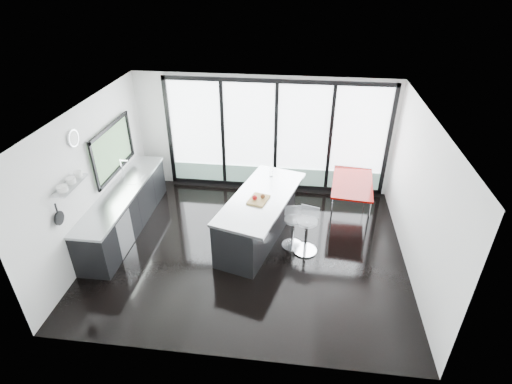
# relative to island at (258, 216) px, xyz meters

# --- Properties ---
(floor) EXTENTS (6.00, 5.00, 0.00)m
(floor) POSITION_rel_island_xyz_m (-0.12, -0.41, -0.51)
(floor) COLOR black
(floor) RESTS_ON ground
(ceiling) EXTENTS (6.00, 5.00, 0.00)m
(ceiling) POSITION_rel_island_xyz_m (-0.12, -0.41, 2.29)
(ceiling) COLOR white
(ceiling) RESTS_ON wall_back
(wall_back) EXTENTS (6.00, 0.09, 2.80)m
(wall_back) POSITION_rel_island_xyz_m (0.15, 2.06, 0.76)
(wall_back) COLOR silver
(wall_back) RESTS_ON ground
(wall_front) EXTENTS (6.00, 0.00, 2.80)m
(wall_front) POSITION_rel_island_xyz_m (-0.12, -2.91, 0.89)
(wall_front) COLOR silver
(wall_front) RESTS_ON ground
(wall_left) EXTENTS (0.26, 5.00, 2.80)m
(wall_left) POSITION_rel_island_xyz_m (-3.10, -0.14, 1.05)
(wall_left) COLOR silver
(wall_left) RESTS_ON ground
(wall_right) EXTENTS (0.00, 5.00, 2.80)m
(wall_right) POSITION_rel_island_xyz_m (2.88, -0.41, 0.89)
(wall_right) COLOR silver
(wall_right) RESTS_ON ground
(counter_cabinets) EXTENTS (0.69, 3.24, 1.36)m
(counter_cabinets) POSITION_rel_island_xyz_m (-2.79, -0.01, -0.05)
(counter_cabinets) COLOR black
(counter_cabinets) RESTS_ON floor
(island) EXTENTS (1.67, 2.67, 1.32)m
(island) POSITION_rel_island_xyz_m (0.00, 0.00, 0.00)
(island) COLOR black
(island) RESTS_ON floor
(bar_stool_near) EXTENTS (0.58, 0.58, 0.74)m
(bar_stool_near) POSITION_rel_island_xyz_m (0.98, -0.34, -0.14)
(bar_stool_near) COLOR silver
(bar_stool_near) RESTS_ON floor
(bar_stool_far) EXTENTS (0.48, 0.48, 0.67)m
(bar_stool_far) POSITION_rel_island_xyz_m (0.72, -0.21, -0.18)
(bar_stool_far) COLOR silver
(bar_stool_far) RESTS_ON floor
(red_table) EXTENTS (0.99, 1.56, 0.80)m
(red_table) POSITION_rel_island_xyz_m (1.94, 1.15, -0.12)
(red_table) COLOR #700200
(red_table) RESTS_ON floor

